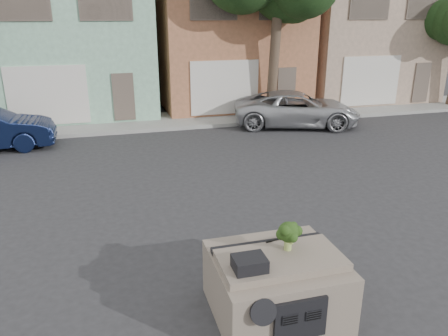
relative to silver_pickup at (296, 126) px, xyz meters
name	(u,v)px	position (x,y,z in m)	size (l,w,h in m)	color
ground_plane	(225,229)	(-5.58, -8.41, 0.00)	(120.00, 120.00, 0.00)	#303033
sidewalk	(161,121)	(-5.58, 2.09, 0.07)	(40.00, 3.00, 0.15)	gray
townhouse_mint	(73,32)	(-9.08, 6.09, 3.77)	(7.20, 8.20, 7.55)	#8CBFA0
townhouse_tan	(223,30)	(-1.58, 6.09, 3.77)	(7.20, 8.20, 7.55)	#A56645
townhouse_beige	(350,29)	(5.92, 6.09, 3.77)	(7.20, 8.20, 7.55)	tan
silver_pickup	(296,126)	(0.00, 0.00, 0.00)	(2.46, 5.34, 1.48)	#AFB1B5
tree_near	(275,22)	(-0.58, 1.39, 4.25)	(4.40, 4.00, 8.50)	#1A3514
car_dashboard	(276,282)	(-5.58, -11.41, 0.56)	(2.00, 1.80, 1.12)	#7B6E5F
instrument_hump	(250,263)	(-6.16, -11.76, 1.22)	(0.48, 0.38, 0.20)	black
wiper_arm	(284,238)	(-5.30, -11.03, 1.13)	(0.70, 0.03, 0.02)	black
broccoli	(288,236)	(-5.40, -11.38, 1.36)	(0.40, 0.40, 0.48)	#1E3511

